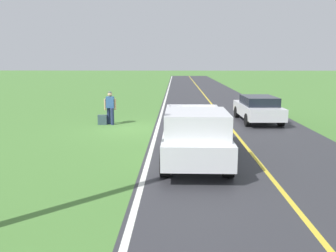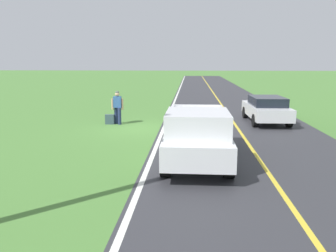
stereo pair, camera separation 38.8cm
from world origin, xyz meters
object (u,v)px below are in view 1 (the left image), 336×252
at_px(suitcase_carried, 102,120).
at_px(pickup_truck_passing, 195,134).
at_px(sedan_near_oncoming, 258,108).
at_px(hitchhiker_walking, 110,106).

xyz_separation_m(suitcase_carried, pickup_truck_passing, (-4.45, 6.77, 0.71)).
relative_size(pickup_truck_passing, sedan_near_oncoming, 1.22).
relative_size(hitchhiker_walking, pickup_truck_passing, 0.32).
height_order(suitcase_carried, sedan_near_oncoming, sedan_near_oncoming).
relative_size(hitchhiker_walking, sedan_near_oncoming, 0.39).
bearing_deg(suitcase_carried, hitchhiker_walking, 100.86).
distance_m(suitcase_carried, sedan_near_oncoming, 8.37).
relative_size(suitcase_carried, pickup_truck_passing, 0.09).
xyz_separation_m(suitcase_carried, sedan_near_oncoming, (-8.28, -1.06, 0.50)).
relative_size(suitcase_carried, sedan_near_oncoming, 0.12).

